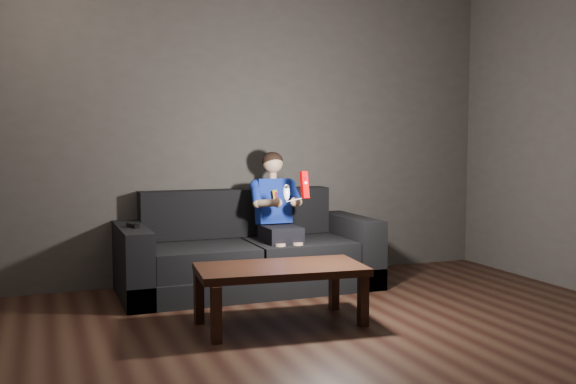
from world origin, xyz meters
name	(u,v)px	position (x,y,z in m)	size (l,w,h in m)	color
floor	(366,372)	(0.00, 0.00, 0.00)	(5.00, 5.00, 0.00)	black
back_wall	(233,128)	(0.00, 2.50, 1.35)	(5.00, 0.04, 2.70)	#37332F
sofa	(248,257)	(-0.01, 2.08, 0.27)	(2.11, 0.91, 0.81)	black
child	(277,207)	(0.23, 2.02, 0.68)	(0.43, 0.52, 1.05)	black
wii_remote_red	(305,185)	(0.31, 1.62, 0.90)	(0.06, 0.08, 0.22)	#D70002
nunchuk_white	(286,193)	(0.16, 1.62, 0.84)	(0.08, 0.09, 0.14)	white
wii_remote_black	(133,226)	(-0.95, 2.00, 0.59)	(0.08, 0.16, 0.03)	black
coffee_table	(280,274)	(-0.12, 0.99, 0.35)	(1.16, 0.66, 0.40)	black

